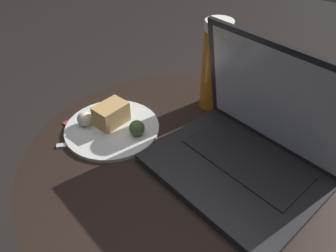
% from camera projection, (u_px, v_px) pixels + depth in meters
% --- Properties ---
extents(table, '(0.71, 0.71, 0.55)m').
position_uv_depth(table, '(183.00, 198.00, 0.80)').
color(table, '#515156').
rests_on(table, ground_plane).
extents(napkin, '(0.19, 0.14, 0.00)m').
position_uv_depth(napkin, '(107.00, 127.00, 0.79)').
color(napkin, '#B7332D').
rests_on(napkin, table).
extents(laptop, '(0.36, 0.30, 0.27)m').
position_uv_depth(laptop, '(247.00, 147.00, 0.66)').
color(laptop, '#232326').
rests_on(laptop, table).
extents(beer_glass, '(0.07, 0.07, 0.23)m').
position_uv_depth(beer_glass, '(215.00, 66.00, 0.80)').
color(beer_glass, '#C6701E').
rests_on(beer_glass, table).
extents(snack_plate, '(0.23, 0.23, 0.06)m').
position_uv_depth(snack_plate, '(112.00, 124.00, 0.78)').
color(snack_plate, silver).
rests_on(snack_plate, table).
extents(fork, '(0.14, 0.16, 0.00)m').
position_uv_depth(fork, '(106.00, 140.00, 0.75)').
color(fork, silver).
rests_on(fork, table).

